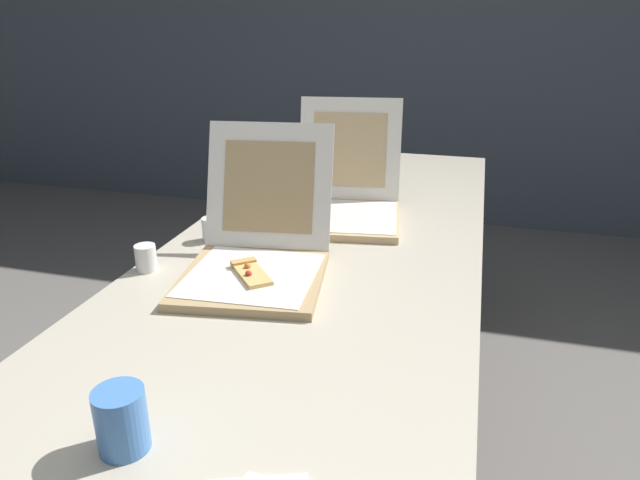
# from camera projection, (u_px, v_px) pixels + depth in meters

# --- Properties ---
(wall_back) EXTENTS (10.00, 0.10, 2.60)m
(wall_back) POSITION_uv_depth(u_px,v_px,m) (425.00, 24.00, 3.64)
(wall_back) COLOR #4C5660
(wall_back) RESTS_ON ground
(table) EXTENTS (0.87, 2.27, 0.76)m
(table) POSITION_uv_depth(u_px,v_px,m) (329.00, 253.00, 1.68)
(table) COLOR #BCB29E
(table) RESTS_ON ground
(pizza_box_front) EXTENTS (0.40, 0.51, 0.34)m
(pizza_box_front) POSITION_uv_depth(u_px,v_px,m) (256.00, 256.00, 1.41)
(pizza_box_front) COLOR tan
(pizza_box_front) RESTS_ON table
(pizza_box_middle) EXTENTS (0.40, 0.47, 0.35)m
(pizza_box_middle) POSITION_uv_depth(u_px,v_px,m) (345.00, 202.00, 1.81)
(pizza_box_middle) COLOR tan
(pizza_box_middle) RESTS_ON table
(cup_white_near_left) EXTENTS (0.05, 0.05, 0.07)m
(cup_white_near_left) POSITION_uv_depth(u_px,v_px,m) (146.00, 258.00, 1.44)
(cup_white_near_left) COLOR white
(cup_white_near_left) RESTS_ON table
(cup_white_near_center) EXTENTS (0.05, 0.05, 0.07)m
(cup_white_near_center) POSITION_uv_depth(u_px,v_px,m) (211.00, 229.00, 1.63)
(cup_white_near_center) COLOR white
(cup_white_near_center) RESTS_ON table
(cup_white_far) EXTENTS (0.05, 0.05, 0.07)m
(cup_white_far) POSITION_uv_depth(u_px,v_px,m) (287.00, 189.00, 2.01)
(cup_white_far) COLOR white
(cup_white_far) RESTS_ON table
(cup_printed_front) EXTENTS (0.08, 0.08, 0.10)m
(cup_printed_front) POSITION_uv_depth(u_px,v_px,m) (122.00, 420.00, 0.84)
(cup_printed_front) COLOR #477FCC
(cup_printed_front) RESTS_ON table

